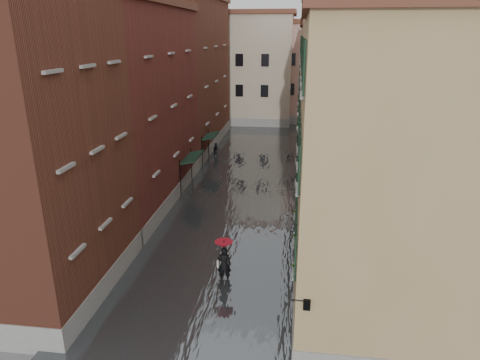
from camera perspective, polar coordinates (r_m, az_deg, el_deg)
The scene contains 16 objects.
ground at distance 20.90m, azimuth -4.11°, elevation -12.58°, with size 120.00×120.00×0.00m, color slate.
floodwater at distance 32.51m, azimuth 0.40°, elevation -0.48°, with size 10.00×60.00×0.20m, color #494D51.
building_left_near at distance 19.32m, azimuth -26.71°, elevation 3.70°, with size 6.00×8.00×13.00m, color brown.
building_left_mid at distance 28.91m, azimuth -14.68°, elevation 9.06°, with size 6.00×14.00×12.50m, color maroon.
building_left_far at distance 42.98m, azimuth -7.26°, elevation 13.59°, with size 6.00×16.00×14.00m, color brown.
building_right_near at distance 16.58m, azimuth 18.33°, elevation -0.19°, with size 6.00×8.00×11.50m, color #9E8651.
building_right_mid at distance 26.98m, azimuth 14.44°, elevation 8.95°, with size 6.00×14.00×13.00m, color tan.
building_right_far at distance 41.87m, azimuth 12.10°, elevation 11.46°, with size 6.00×16.00×11.50m, color #9E8651.
building_end_cream at distance 56.01m, azimuth 0.53°, elevation 14.44°, with size 12.00×9.00×13.00m, color #C0B498.
building_end_pink at distance 57.68m, azimuth 9.96°, elevation 13.80°, with size 10.00×9.00×12.00m, color tan.
awning_near at distance 30.81m, azimuth -6.43°, elevation 2.93°, with size 1.09×3.26×2.80m.
awning_far at distance 37.23m, azimuth -3.98°, elevation 5.78°, with size 1.09×2.75×2.80m.
wall_lantern at distance 13.91m, azimuth 8.82°, elevation -15.97°, with size 0.71×0.22×0.35m.
window_planters at distance 18.25m, azimuth 7.98°, elevation -5.19°, with size 0.59×7.85×0.84m.
pedestrian_main at distance 19.82m, azimuth -2.16°, elevation -10.46°, with size 0.85×0.85×2.06m.
pedestrian_far at distance 39.26m, azimuth -3.16°, elevation 3.90°, with size 0.71×0.56×1.47m, color black.
Camera 1 is at (3.76, -17.42, 10.92)m, focal length 32.00 mm.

